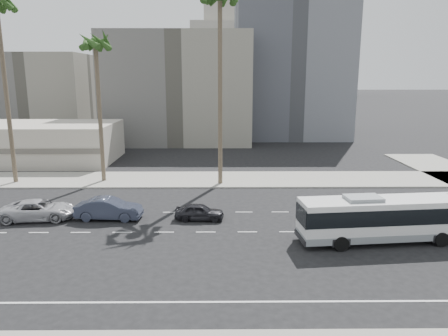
{
  "coord_description": "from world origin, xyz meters",
  "views": [
    {
      "loc": [
        -4.92,
        -28.12,
        10.91
      ],
      "look_at": [
        -4.65,
        4.0,
        3.86
      ],
      "focal_mm": 33.23,
      "sensor_mm": 36.0,
      "label": 1
    }
  ],
  "objects_px": {
    "car_c": "(38,210)",
    "palm_mid": "(95,46)",
    "palm_near": "(220,0)",
    "city_bus": "(382,218)",
    "car_a": "(199,212)",
    "car_b": "(109,209)"
  },
  "relations": [
    {
      "from": "city_bus",
      "to": "car_c",
      "type": "relative_size",
      "value": 2.04
    },
    {
      "from": "city_bus",
      "to": "palm_near",
      "type": "xyz_separation_m",
      "value": [
        -10.9,
        15.39,
        16.38
      ]
    },
    {
      "from": "car_b",
      "to": "palm_mid",
      "type": "distance_m",
      "value": 18.15
    },
    {
      "from": "city_bus",
      "to": "palm_mid",
      "type": "bearing_deg",
      "value": 138.69
    },
    {
      "from": "palm_mid",
      "to": "palm_near",
      "type": "bearing_deg",
      "value": -6.02
    },
    {
      "from": "city_bus",
      "to": "car_a",
      "type": "relative_size",
      "value": 3.0
    },
    {
      "from": "city_bus",
      "to": "palm_mid",
      "type": "relative_size",
      "value": 0.74
    },
    {
      "from": "car_c",
      "to": "palm_mid",
      "type": "distance_m",
      "value": 17.93
    },
    {
      "from": "car_c",
      "to": "palm_mid",
      "type": "height_order",
      "value": "palm_mid"
    },
    {
      "from": "car_a",
      "to": "palm_mid",
      "type": "xyz_separation_m",
      "value": [
        -10.81,
        12.19,
        13.32
      ]
    },
    {
      "from": "palm_near",
      "to": "palm_mid",
      "type": "xyz_separation_m",
      "value": [
        -12.43,
        1.31,
        -4.1
      ]
    },
    {
      "from": "car_b",
      "to": "palm_near",
      "type": "bearing_deg",
      "value": -36.14
    },
    {
      "from": "car_a",
      "to": "car_b",
      "type": "bearing_deg",
      "value": 91.19
    },
    {
      "from": "car_a",
      "to": "car_c",
      "type": "distance_m",
      "value": 12.6
    },
    {
      "from": "car_b",
      "to": "palm_mid",
      "type": "bearing_deg",
      "value": 20.38
    },
    {
      "from": "city_bus",
      "to": "car_c",
      "type": "distance_m",
      "value": 25.57
    },
    {
      "from": "palm_near",
      "to": "palm_mid",
      "type": "relative_size",
      "value": 1.28
    },
    {
      "from": "car_a",
      "to": "palm_mid",
      "type": "bearing_deg",
      "value": 44.53
    },
    {
      "from": "city_bus",
      "to": "car_c",
      "type": "height_order",
      "value": "city_bus"
    },
    {
      "from": "car_b",
      "to": "palm_mid",
      "type": "height_order",
      "value": "palm_mid"
    },
    {
      "from": "city_bus",
      "to": "car_c",
      "type": "xyz_separation_m",
      "value": [
        -25.12,
        4.68,
        -0.92
      ]
    },
    {
      "from": "palm_mid",
      "to": "car_c",
      "type": "bearing_deg",
      "value": -98.47
    }
  ]
}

